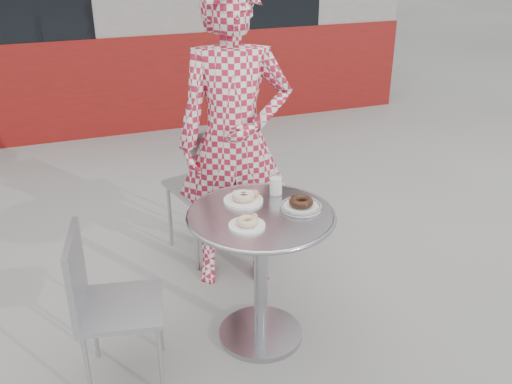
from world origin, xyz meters
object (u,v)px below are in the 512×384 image
object	(u,v)px
seated_person	(234,141)
plate_checker	(301,205)
milk_cup	(276,185)
plate_near	(247,223)
plate_far	(244,198)
bistro_table	(261,246)
chair_far	(209,213)
chair_left	(122,335)

from	to	relation	value
seated_person	plate_checker	world-z (taller)	seated_person
milk_cup	plate_near	bearing A→B (deg)	-132.72
plate_near	milk_cup	world-z (taller)	milk_cup
seated_person	plate_far	distance (m)	0.49
bistro_table	plate_checker	distance (m)	0.28
bistro_table	plate_checker	xyz separation A→B (m)	(0.20, -0.01, 0.20)
chair_far	chair_left	world-z (taller)	chair_far
plate_near	plate_checker	world-z (taller)	plate_checker
chair_far	seated_person	size ratio (longest dim) A/B	0.52
plate_near	plate_far	bearing A→B (deg)	74.09
seated_person	plate_far	world-z (taller)	seated_person
plate_checker	seated_person	bearing A→B (deg)	101.89
plate_near	milk_cup	size ratio (longest dim) A/B	1.57
bistro_table	plate_near	xyz separation A→B (m)	(-0.11, -0.10, 0.20)
chair_far	milk_cup	world-z (taller)	chair_far
plate_near	milk_cup	xyz separation A→B (m)	(0.26, 0.28, 0.03)
chair_left	plate_far	bearing A→B (deg)	-62.61
seated_person	plate_checker	xyz separation A→B (m)	(0.13, -0.63, -0.13)
plate_checker	milk_cup	bearing A→B (deg)	106.29
chair_far	plate_checker	xyz separation A→B (m)	(0.21, -0.97, 0.47)
plate_far	milk_cup	distance (m)	0.19
bistro_table	milk_cup	world-z (taller)	milk_cup
chair_far	plate_far	bearing A→B (deg)	74.33
chair_far	plate_far	world-z (taller)	chair_far
plate_checker	milk_cup	size ratio (longest dim) A/B	1.92
plate_far	plate_near	world-z (taller)	plate_far
plate_far	plate_checker	xyz separation A→B (m)	(0.24, -0.17, -0.00)
plate_far	milk_cup	size ratio (longest dim) A/B	1.83
chair_left	plate_far	size ratio (longest dim) A/B	3.99
chair_far	plate_near	xyz separation A→B (m)	(-0.10, -1.05, 0.47)
chair_left	plate_checker	distance (m)	1.06
chair_far	milk_cup	bearing A→B (deg)	87.63
seated_person	plate_checker	bearing A→B (deg)	-64.02
bistro_table	plate_near	world-z (taller)	plate_near
chair_far	plate_far	distance (m)	0.93
plate_checker	plate_far	bearing A→B (deg)	145.12
plate_far	milk_cup	world-z (taller)	milk_cup
plate_far	plate_near	bearing A→B (deg)	-105.91
plate_near	plate_checker	distance (m)	0.32
seated_person	plate_near	world-z (taller)	seated_person
plate_checker	chair_far	bearing A→B (deg)	102.10
chair_far	plate_checker	bearing A→B (deg)	88.68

